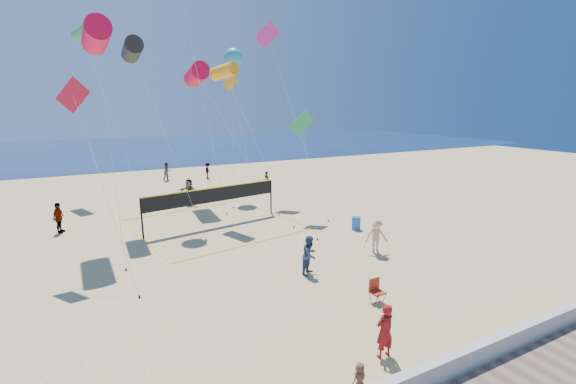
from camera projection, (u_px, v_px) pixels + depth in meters
name	position (u px, v px, depth m)	size (l,w,h in m)	color
ground	(352.00, 330.00, 12.67)	(120.00, 120.00, 0.00)	#D5BB78
ocean	(136.00, 148.00, 66.44)	(140.00, 50.00, 0.03)	#101E4B
seawall	(422.00, 377.00, 10.00)	(32.00, 0.30, 0.60)	#B6B7B2
woman	(385.00, 331.00, 11.14)	(0.61, 0.40, 1.67)	maroon
toddler	(360.00, 378.00, 8.98)	(0.38, 0.25, 0.78)	brown
bystander_a	(310.00, 255.00, 16.75)	(0.84, 0.65, 1.72)	navy
bystander_b	(376.00, 236.00, 19.09)	(1.15, 0.66, 1.78)	#D1B08B
far_person_0	(59.00, 218.00, 22.20)	(1.04, 0.43, 1.78)	gray
far_person_1	(189.00, 192.00, 28.68)	(1.77, 0.56, 1.91)	gray
far_person_2	(267.00, 180.00, 34.08)	(0.56, 0.37, 1.55)	gray
far_person_3	(167.00, 172.00, 37.75)	(0.86, 0.67, 1.76)	gray
far_person_4	(208.00, 171.00, 39.08)	(1.01, 0.58, 1.56)	gray
camp_chair	(376.00, 289.00, 14.40)	(0.50, 0.62, 1.00)	#A02812
trash_barrel	(356.00, 223.00, 22.89)	(0.52, 0.52, 0.78)	#1964A4
volleyball_net	(213.00, 199.00, 23.54)	(10.20, 10.08, 2.36)	black
kite_0	(96.00, 35.00, 19.66)	(1.46, 7.15, 11.56)	red
kite_1	(132.00, 50.00, 22.46)	(2.93, 6.85, 11.09)	black
kite_2	(224.00, 72.00, 23.98)	(3.36, 5.68, 9.86)	orange
kite_3	(76.00, 105.00, 16.59)	(2.29, 5.41, 8.46)	red
kite_4	(303.00, 128.00, 24.65)	(2.64, 5.08, 6.99)	#29A157
kite_5	(270.00, 42.00, 29.45)	(2.02, 9.41, 13.61)	#D12D9C
kite_7	(233.00, 58.00, 30.50)	(3.04, 5.92, 11.68)	#209FB9
kite_8	(82.00, 32.00, 29.75)	(3.42, 9.61, 13.37)	#29A157
kite_9	(232.00, 89.00, 35.29)	(1.54, 4.25, 10.04)	orange
kite_10	(196.00, 75.00, 28.11)	(4.16, 8.32, 10.29)	red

